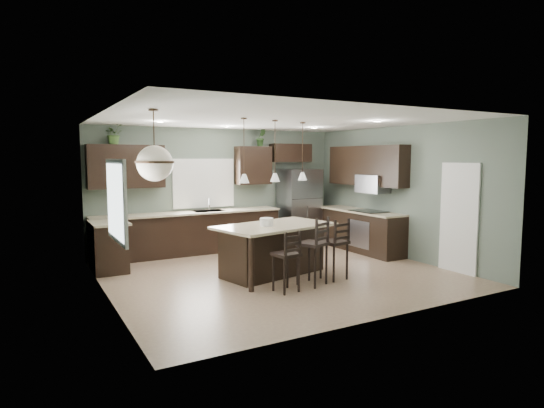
{
  "coord_description": "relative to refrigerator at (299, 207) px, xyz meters",
  "views": [
    {
      "loc": [
        -4.1,
        -7.14,
        2.13
      ],
      "look_at": [
        0.1,
        0.4,
        1.25
      ],
      "focal_mm": 30.0,
      "sensor_mm": 36.0,
      "label": 1
    }
  ],
  "objects": [
    {
      "name": "room_shell",
      "position": [
        -1.94,
        -2.32,
        0.77
      ],
      "size": [
        6.0,
        6.0,
        6.0
      ],
      "color": "#5D6A5E",
      "rests_on": "ground"
    },
    {
      "name": "microwave",
      "position": [
        0.84,
        -1.72,
        0.62
      ],
      "size": [
        0.4,
        0.75,
        0.4
      ],
      "primitive_type": "cube",
      "color": "gray",
      "rests_on": "right_upper_cabs"
    },
    {
      "name": "right_upper_cabs",
      "position": [
        0.89,
        -1.45,
        1.02
      ],
      "size": [
        0.34,
        2.35,
        0.9
      ],
      "primitive_type": "cube",
      "color": "black",
      "rests_on": "room_shell"
    },
    {
      "name": "plant_back_right",
      "position": [
        -0.95,
        0.23,
        1.69
      ],
      "size": [
        0.26,
        0.22,
        0.42
      ],
      "primitive_type": "imported",
      "rotation": [
        0.0,
        0.0,
        -0.14
      ],
      "color": "#28481F",
      "rests_on": "back_upper_right"
    },
    {
      "name": "fridge_header",
      "position": [
        -0.09,
        0.26,
        1.32
      ],
      "size": [
        1.05,
        0.34,
        0.45
      ],
      "primitive_type": "cube",
      "color": "black",
      "rests_on": "room_shell"
    },
    {
      "name": "back_upper_left",
      "position": [
        -4.09,
        0.26,
        1.02
      ],
      "size": [
        1.55,
        0.34,
        0.9
      ],
      "primitive_type": "cube",
      "color": "black",
      "rests_on": "room_shell"
    },
    {
      "name": "serving_dish",
      "position": [
        -2.24,
        -2.44,
        0.07
      ],
      "size": [
        0.24,
        0.24,
        0.14
      ],
      "primitive_type": "cylinder",
      "color": "silver",
      "rests_on": "kitchen_island"
    },
    {
      "name": "pendant_left",
      "position": [
        -2.73,
        -2.55,
        1.32
      ],
      "size": [
        0.17,
        0.17,
        1.1
      ],
      "primitive_type": null,
      "color": "silver",
      "rests_on": "room_shell"
    },
    {
      "name": "sink_inset",
      "position": [
        -2.34,
        0.11,
        0.01
      ],
      "size": [
        0.7,
        0.45,
        0.01
      ],
      "primitive_type": "cube",
      "color": "gray",
      "rests_on": "back_countertop"
    },
    {
      "name": "bar_stool_left",
      "position": [
        -2.41,
        -3.4,
        -0.43
      ],
      "size": [
        0.42,
        0.42,
        0.99
      ],
      "primitive_type": "cube",
      "rotation": [
        0.0,
        0.0,
        0.14
      ],
      "color": "black",
      "rests_on": "ground"
    },
    {
      "name": "pendant_right",
      "position": [
        -1.36,
        -2.24,
        1.32
      ],
      "size": [
        0.17,
        0.17,
        1.1
      ],
      "primitive_type": null,
      "color": "white",
      "rests_on": "room_shell"
    },
    {
      "name": "cooktop",
      "position": [
        0.74,
        -1.72,
        0.02
      ],
      "size": [
        0.58,
        0.75,
        0.02
      ],
      "primitive_type": "cube",
      "color": "black",
      "rests_on": "right_countertop"
    },
    {
      "name": "right_countertop",
      "position": [
        0.74,
        -1.45,
        -0.01
      ],
      "size": [
        0.66,
        2.35,
        0.04
      ],
      "primitive_type": "cube",
      "color": "beige",
      "rests_on": "right_lower_cabs"
    },
    {
      "name": "kitchen_island",
      "position": [
        -2.04,
        -2.39,
        -0.46
      ],
      "size": [
        2.32,
        1.63,
        0.92
      ],
      "primitive_type": "cube",
      "rotation": [
        0.0,
        0.0,
        0.22
      ],
      "color": "black",
      "rests_on": "ground"
    },
    {
      "name": "back_countertop",
      "position": [
        -2.79,
        0.11,
        -0.01
      ],
      "size": [
        4.2,
        0.66,
        0.04
      ],
      "primitive_type": "cube",
      "color": "beige",
      "rests_on": "back_lower_cabs"
    },
    {
      "name": "faucet",
      "position": [
        -2.34,
        0.08,
        0.16
      ],
      "size": [
        0.02,
        0.02,
        0.28
      ],
      "primitive_type": "cylinder",
      "color": "silver",
      "rests_on": "back_countertop"
    },
    {
      "name": "bar_stool_right",
      "position": [
        -1.29,
        -3.16,
        -0.38
      ],
      "size": [
        0.45,
        0.45,
        1.09
      ],
      "primitive_type": "cube",
      "rotation": [
        0.0,
        0.0,
        0.14
      ],
      "color": "black",
      "rests_on": "ground"
    },
    {
      "name": "chandelier",
      "position": [
        -4.39,
        -3.15,
        1.38
      ],
      "size": [
        0.54,
        0.54,
        1.0
      ],
      "primitive_type": null,
      "color": "beige",
      "rests_on": "room_shell"
    },
    {
      "name": "pantry_door",
      "position": [
        1.03,
        -3.87,
        0.09
      ],
      "size": [
        0.04,
        0.82,
        2.04
      ],
      "primitive_type": "cube",
      "color": "white",
      "rests_on": "ground"
    },
    {
      "name": "bar_stool_center",
      "position": [
        -1.82,
        -3.27,
        -0.35
      ],
      "size": [
        0.56,
        0.56,
        1.15
      ],
      "primitive_type": "cube",
      "rotation": [
        0.0,
        0.0,
        0.39
      ],
      "color": "black",
      "rests_on": "ground"
    },
    {
      "name": "refrigerator",
      "position": [
        0.0,
        0.0,
        0.0
      ],
      "size": [
        0.9,
        0.74,
        1.85
      ],
      "primitive_type": "cube",
      "color": "gray",
      "rests_on": "ground"
    },
    {
      "name": "wall_oven_front",
      "position": [
        0.45,
        -1.72,
        -0.48
      ],
      "size": [
        0.01,
        0.72,
        0.6
      ],
      "primitive_type": "cube",
      "color": "gray",
      "rests_on": "right_lower_cabs"
    },
    {
      "name": "pendant_center",
      "position": [
        -2.04,
        -2.39,
        1.32
      ],
      "size": [
        0.17,
        0.17,
        1.1
      ],
      "primitive_type": null,
      "color": "silver",
      "rests_on": "room_shell"
    },
    {
      "name": "back_upper_right",
      "position": [
        -1.14,
        0.26,
        1.02
      ],
      "size": [
        0.85,
        0.34,
        0.9
      ],
      "primitive_type": "cube",
      "color": "black",
      "rests_on": "room_shell"
    },
    {
      "name": "left_return_countertop",
      "position": [
        -4.62,
        -0.62,
        -0.01
      ],
      "size": [
        0.66,
        0.96,
        0.04
      ],
      "primitive_type": "cube",
      "color": "beige",
      "rests_on": "left_return_cabs"
    },
    {
      "name": "plant_back_left",
      "position": [
        -4.32,
        0.23,
        1.69
      ],
      "size": [
        0.46,
        0.43,
        0.43
      ],
      "primitive_type": "imported",
      "rotation": [
        0.0,
        0.0,
        0.28
      ],
      "color": "#3A5A27",
      "rests_on": "back_upper_left"
    },
    {
      "name": "back_lower_cabs",
      "position": [
        -2.79,
        0.13,
        -0.48
      ],
      "size": [
        4.2,
        0.6,
        0.9
      ],
      "primitive_type": "cube",
      "color": "black",
      "rests_on": "ground"
    },
    {
      "name": "left_return_cabs",
      "position": [
        -4.64,
        -0.62,
        -0.48
      ],
      "size": [
        0.6,
        0.9,
        0.9
      ],
      "primitive_type": "cube",
      "color": "black",
      "rests_on": "ground"
    },
    {
      "name": "window_left",
      "position": [
        -4.93,
        -3.12,
        0.62
      ],
      "size": [
        0.02,
        1.1,
        1.0
      ],
      "primitive_type": "cube",
      "color": "white",
      "rests_on": "room_shell"
    },
    {
      "name": "right_lower_cabs",
      "position": [
        0.76,
        -1.45,
        -0.48
      ],
      "size": [
        0.6,
        2.35,
        0.9
      ],
      "primitive_type": "cube",
      "color": "black",
      "rests_on": "ground"
    },
    {
      "name": "ground",
      "position": [
        -1.94,
        -2.32,
        -0.93
      ],
      "size": [
        6.0,
        6.0,
        0.0
      ],
      "primitive_type": "plane",
      "color": "#9E8466",
      "rests_on": "ground"
    },
    {
      "name": "window_back",
      "position": [
        -2.34,
        0.41,
        0.62
      ],
      "size": [
        1.35,
        0.02,
        1.0
      ],
      "primitive_type": "cube",
      "color": "white",
      "rests_on": "room_shell"
    }
  ]
}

